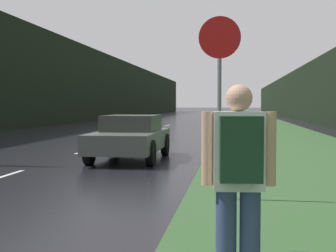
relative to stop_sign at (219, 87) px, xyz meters
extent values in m
cube|color=#33562D|center=(2.37, 33.45, -1.98)|extent=(6.00, 240.00, 0.02)
cube|color=silver|center=(-5.07, 8.53, -1.98)|extent=(0.12, 3.00, 0.01)
cube|color=silver|center=(-5.07, 15.53, -1.98)|extent=(0.12, 3.00, 0.01)
cube|color=silver|center=(-5.07, 22.53, -1.98)|extent=(0.12, 3.00, 0.01)
cube|color=silver|center=(-5.07, 29.53, -1.98)|extent=(0.12, 3.00, 0.01)
cube|color=black|center=(-15.50, 43.45, 1.86)|extent=(2.00, 140.00, 7.70)
cube|color=black|center=(8.37, 43.45, 0.89)|extent=(2.00, 140.00, 5.75)
cylinder|color=slate|center=(0.00, 0.00, -0.75)|extent=(0.07, 0.07, 2.47)
cylinder|color=#B71414|center=(0.00, 0.00, 0.85)|extent=(0.73, 0.02, 0.73)
cylinder|color=navy|center=(0.18, -4.14, -1.52)|extent=(0.18, 0.18, 0.94)
cylinder|color=navy|center=(0.39, -4.13, -1.52)|extent=(0.18, 0.18, 0.94)
cube|color=white|center=(0.28, -4.13, -0.71)|extent=(0.45, 0.28, 0.67)
sphere|color=tan|center=(0.28, -4.13, -0.26)|extent=(0.23, 0.23, 0.23)
cylinder|color=tan|center=(0.02, -4.16, -0.69)|extent=(0.10, 0.10, 0.64)
cylinder|color=tan|center=(0.55, -4.11, -0.69)|extent=(0.10, 0.10, 0.64)
cube|color=#193823|center=(0.30, -4.35, -0.68)|extent=(0.36, 0.21, 0.54)
cube|color=#4C514C|center=(-2.85, 5.69, -1.39)|extent=(1.83, 4.40, 0.55)
cube|color=#2D302D|center=(-2.85, 5.91, -0.87)|extent=(1.55, 1.98, 0.48)
cylinder|color=black|center=(-1.98, 4.33, -1.63)|extent=(0.20, 0.71, 0.71)
cylinder|color=black|center=(-3.71, 4.33, -1.63)|extent=(0.20, 0.71, 0.71)
cylinder|color=black|center=(-1.98, 7.05, -1.63)|extent=(0.20, 0.71, 0.71)
cylinder|color=black|center=(-3.71, 7.05, -1.63)|extent=(0.20, 0.71, 0.71)
camera|label=1|loc=(0.23, -8.18, -0.32)|focal=50.00mm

